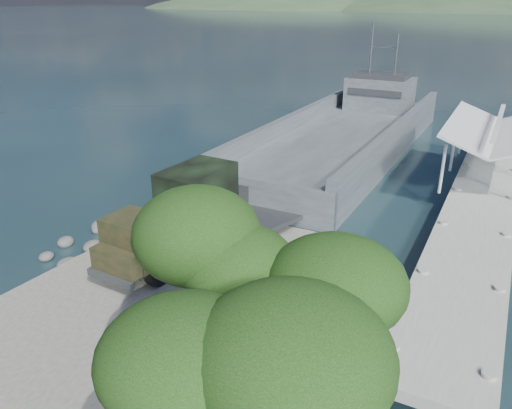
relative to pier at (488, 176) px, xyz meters
name	(u,v)px	position (x,y,z in m)	size (l,w,h in m)	color
ground	(171,277)	(-13.00, -18.77, -1.60)	(1400.00, 1400.00, 0.00)	#162D35
boat_ramp	(158,282)	(-13.00, -19.77, -1.35)	(10.00, 18.00, 0.50)	slate
shoreline_rocks	(86,246)	(-19.20, -18.27, -1.60)	(3.20, 5.60, 0.90)	#51514E
pier	(488,176)	(0.00, 0.00, 0.00)	(6.40, 44.00, 6.10)	#A5A59B
landing_craft	(344,143)	(-12.20, 5.91, -0.66)	(10.16, 38.89, 11.51)	#464D53
military_truck	(179,215)	(-13.57, -16.99, 0.97)	(3.44, 9.15, 4.16)	black
soldier	(123,237)	(-16.29, -18.37, -0.29)	(0.59, 0.39, 1.62)	black
overhang_tree	(248,309)	(-3.85, -27.51, 4.70)	(8.65, 7.97, 7.86)	#372616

